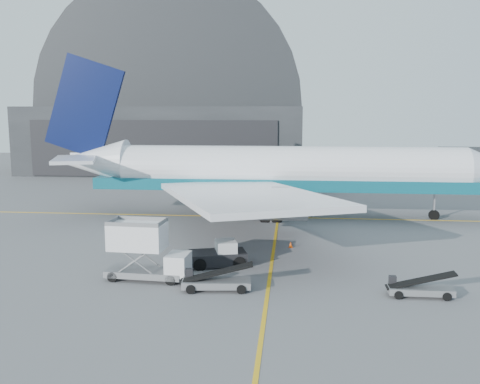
# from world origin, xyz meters

# --- Properties ---
(ground) EXTENTS (200.00, 200.00, 0.00)m
(ground) POSITION_xyz_m (0.00, 0.00, 0.00)
(ground) COLOR #565659
(ground) RESTS_ON ground
(taxi_lines) EXTENTS (80.00, 42.12, 0.02)m
(taxi_lines) POSITION_xyz_m (0.00, 12.67, 0.01)
(taxi_lines) COLOR gold
(taxi_lines) RESTS_ON ground
(hangar) EXTENTS (50.00, 28.30, 28.00)m
(hangar) POSITION_xyz_m (-22.00, 64.95, 9.54)
(hangar) COLOR black
(hangar) RESTS_ON ground
(distant_bldg_a) EXTENTS (14.00, 8.00, 4.00)m
(distant_bldg_a) POSITION_xyz_m (38.00, 72.00, 0.00)
(distant_bldg_a) COLOR black
(distant_bldg_a) RESTS_ON ground
(airliner) EXTENTS (50.33, 48.80, 17.66)m
(airliner) POSITION_xyz_m (-0.71, 20.59, 4.94)
(airliner) COLOR white
(airliner) RESTS_ON ground
(catering_truck) EXTENTS (5.78, 2.52, 3.88)m
(catering_truck) POSITION_xyz_m (-8.46, -2.10, 1.97)
(catering_truck) COLOR slate
(catering_truck) RESTS_ON ground
(pushback_tug) EXTENTS (4.60, 3.37, 1.92)m
(pushback_tug) POSITION_xyz_m (-3.87, 1.73, 0.72)
(pushback_tug) COLOR black
(pushback_tug) RESTS_ON ground
(belt_loader_a) EXTENTS (4.76, 2.00, 1.79)m
(belt_loader_a) POSITION_xyz_m (-3.35, -3.83, 0.55)
(belt_loader_a) COLOR slate
(belt_loader_a) RESTS_ON ground
(belt_loader_b) EXTENTS (4.20, 1.48, 1.60)m
(belt_loader_b) POSITION_xyz_m (9.43, -3.76, 0.49)
(belt_loader_b) COLOR slate
(belt_loader_b) RESTS_ON ground
(traffic_cone) EXTENTS (0.33, 0.33, 0.48)m
(traffic_cone) POSITION_xyz_m (1.40, 7.42, 0.23)
(traffic_cone) COLOR #E74707
(traffic_cone) RESTS_ON ground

